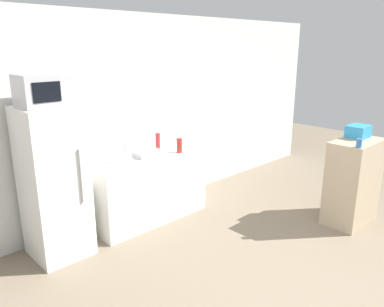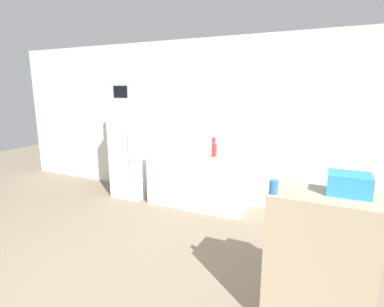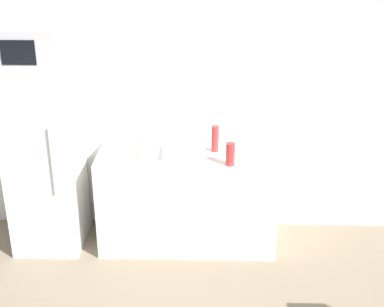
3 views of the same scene
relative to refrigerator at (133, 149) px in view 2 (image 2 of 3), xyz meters
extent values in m
cube|color=silver|center=(1.19, 0.38, 0.49)|extent=(8.00, 0.06, 2.60)
cube|color=white|center=(0.00, 0.00, 0.00)|extent=(0.57, 0.60, 1.62)
cylinder|color=#B7B7BC|center=(0.16, -0.31, 0.12)|extent=(0.02, 0.02, 0.57)
cube|color=#BCBCC1|center=(0.00, 0.00, 0.97)|extent=(0.49, 0.37, 0.32)
cube|color=black|center=(-0.05, -0.19, 0.97)|extent=(0.27, 0.01, 0.19)
cube|color=silver|center=(1.23, 0.03, -0.37)|extent=(1.53, 0.61, 0.88)
cube|color=#9EA3A8|center=(1.20, 0.00, 0.09)|extent=(0.36, 0.30, 0.06)
cylinder|color=red|center=(1.46, 0.08, 0.18)|extent=(0.06, 0.06, 0.23)
cylinder|color=red|center=(1.58, -0.21, 0.16)|extent=(0.07, 0.07, 0.19)
cube|color=tan|center=(3.07, -1.84, -0.27)|extent=(0.76, 0.43, 1.08)
cube|color=#2D8EC6|center=(3.22, -1.77, 0.34)|extent=(0.29, 0.23, 0.15)
cylinder|color=#336BB2|center=(2.73, -1.99, 0.32)|extent=(0.06, 0.06, 0.10)
cylinder|color=white|center=(0.88, -0.06, 0.18)|extent=(0.12, 0.12, 0.22)
camera|label=1|loc=(-1.49, -3.66, 1.39)|focal=35.00mm
camera|label=2|loc=(3.07, -4.13, 1.02)|focal=28.00mm
camera|label=3|loc=(1.39, -4.17, 1.84)|focal=50.00mm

